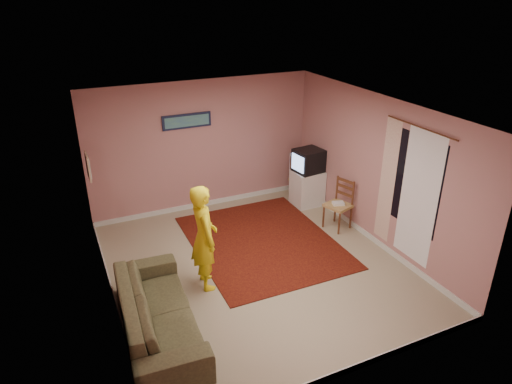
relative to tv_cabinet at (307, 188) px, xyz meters
name	(u,v)px	position (x,y,z in m)	size (l,w,h in m)	color
ground	(256,267)	(-1.95, -1.69, -0.37)	(5.00, 5.00, 0.00)	gray
wall_back	(203,146)	(-1.95, 0.81, 0.93)	(4.50, 0.02, 2.60)	#A36F6B
wall_front	(355,284)	(-1.95, -4.19, 0.93)	(4.50, 0.02, 2.60)	#A36F6B
wall_left	(102,224)	(-4.20, -1.69, 0.93)	(0.02, 5.00, 2.60)	#A36F6B
wall_right	(376,171)	(0.30, -1.69, 0.93)	(0.02, 5.00, 2.60)	#A36F6B
ceiling	(256,110)	(-1.95, -1.69, 2.23)	(4.50, 5.00, 0.02)	silver
baseboard_back	(206,203)	(-1.95, 0.80, -0.32)	(4.50, 0.02, 0.10)	silver
baseboard_front	(345,371)	(-1.95, -4.18, -0.32)	(4.50, 0.02, 0.10)	silver
baseboard_left	(115,300)	(-4.19, -1.69, -0.32)	(0.02, 5.00, 0.10)	silver
baseboard_right	(368,235)	(0.29, -1.69, -0.32)	(0.02, 5.00, 0.10)	silver
window	(414,182)	(0.29, -2.59, 1.08)	(0.01, 1.10, 1.50)	black
curtain_sheer	(418,198)	(0.28, -2.74, 0.88)	(0.01, 0.75, 2.10)	white
curtain_floral	(387,182)	(0.26, -2.04, 0.88)	(0.01, 0.35, 2.10)	white
curtain_rod	(420,127)	(0.25, -2.59, 1.95)	(0.02, 0.02, 1.40)	#5A2B1B
picture_back	(187,121)	(-2.25, 0.77, 1.48)	(0.95, 0.04, 0.28)	#121833
picture_left	(88,166)	(-4.17, -0.09, 1.18)	(0.04, 0.38, 0.42)	tan
area_rug	(262,241)	(-1.51, -1.03, -0.36)	(2.40, 3.00, 0.02)	black
tv_cabinet	(307,188)	(0.00, 0.00, 0.00)	(0.58, 0.52, 0.73)	silver
crt_tv	(308,161)	(-0.01, 0.00, 0.60)	(0.59, 0.54, 0.46)	black
chair_a	(303,174)	(-0.01, 0.16, 0.24)	(0.54, 0.52, 0.54)	tan
dvd_player	(303,177)	(-0.01, 0.16, 0.17)	(0.35, 0.25, 0.06)	silver
blue_throw	(299,162)	(-0.01, 0.35, 0.44)	(0.44, 0.05, 0.46)	#99CBFB
chair_b	(339,200)	(-0.01, -1.13, 0.21)	(0.52, 0.53, 0.52)	tan
game_console	(338,203)	(-0.01, -1.13, 0.14)	(0.21, 0.15, 0.04)	silver
sofa	(158,312)	(-3.75, -2.55, -0.03)	(2.28, 0.89, 0.67)	brown
person	(204,237)	(-2.84, -1.80, 0.46)	(0.60, 0.39, 1.65)	yellow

